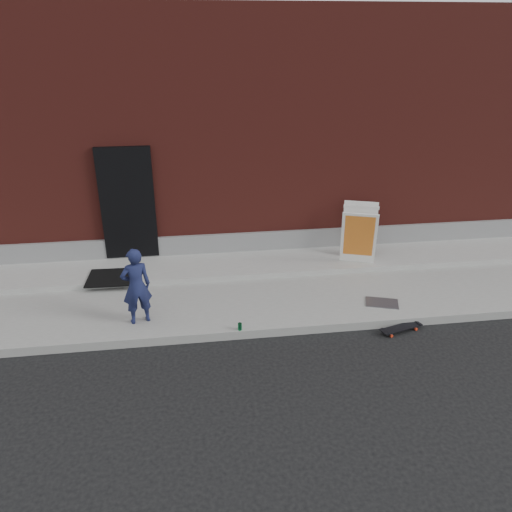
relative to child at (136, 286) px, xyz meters
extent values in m
plane|color=black|center=(2.30, -0.54, -0.80)|extent=(80.00, 80.00, 0.00)
cube|color=gray|center=(2.30, 0.96, -0.72)|extent=(20.00, 3.00, 0.15)
cube|color=gray|center=(2.30, 1.86, -0.60)|extent=(20.00, 1.20, 0.10)
cube|color=#5C1F19|center=(2.30, 6.46, 1.70)|extent=(20.00, 8.00, 5.00)
cube|color=gray|center=(2.30, 2.43, -0.35)|extent=(20.00, 0.10, 0.40)
cube|color=black|center=(-0.30, 2.42, 0.60)|extent=(1.05, 0.12, 2.25)
imported|color=#181D44|center=(0.00, 0.00, 0.00)|extent=(0.54, 0.43, 1.29)
cylinder|color=red|center=(4.45, -0.51, -0.77)|extent=(0.06, 0.04, 0.05)
cylinder|color=red|center=(4.49, -0.66, -0.77)|extent=(0.06, 0.04, 0.05)
cylinder|color=red|center=(3.97, -0.65, -0.77)|extent=(0.06, 0.04, 0.05)
cylinder|color=red|center=(4.01, -0.80, -0.77)|extent=(0.06, 0.04, 0.05)
cube|color=#A3A3A8|center=(4.47, -0.59, -0.74)|extent=(0.09, 0.16, 0.02)
cube|color=#A3A3A8|center=(3.99, -0.73, -0.74)|extent=(0.09, 0.16, 0.02)
cube|color=black|center=(4.23, -0.66, -0.72)|extent=(0.74, 0.38, 0.01)
cube|color=white|center=(4.15, 1.45, 0.01)|extent=(0.75, 0.52, 1.12)
cube|color=white|center=(4.32, 1.92, 0.01)|extent=(0.75, 0.52, 1.12)
cube|color=yellow|center=(4.14, 1.42, -0.04)|extent=(0.62, 0.41, 0.89)
cube|color=white|center=(4.24, 1.68, 0.57)|extent=(0.66, 0.29, 0.06)
cylinder|color=#187B41|center=(1.60, -0.49, -0.59)|extent=(0.07, 0.07, 0.12)
cube|color=black|center=(-0.60, 1.47, -0.53)|extent=(0.96, 0.79, 0.03)
cube|color=#55545A|center=(4.15, 0.03, -0.64)|extent=(0.64, 0.52, 0.02)
camera|label=1|loc=(0.92, -7.23, 3.67)|focal=35.00mm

